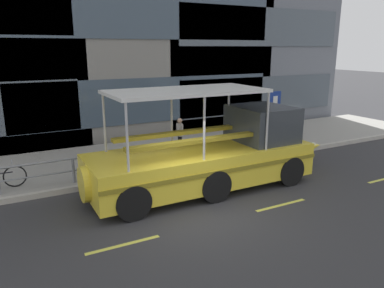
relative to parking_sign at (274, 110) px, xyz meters
name	(u,v)px	position (x,y,z in m)	size (l,w,h in m)	color
ground_plane	(196,211)	(-5.96, -3.82, -1.88)	(120.00, 120.00, 0.00)	#333335
sidewalk	(131,157)	(-5.96, 1.78, -1.79)	(32.00, 4.80, 0.18)	#99968E
curb_edge	(154,175)	(-5.96, -0.71, -1.79)	(32.00, 0.18, 0.18)	#B2ADA3
lane_centreline	(211,223)	(-5.96, -4.67, -1.88)	(25.80, 0.12, 0.01)	#DBD64C
curb_guardrail	(165,153)	(-5.35, -0.37, -1.12)	(11.07, 0.09, 0.86)	gray
parking_sign	(274,110)	(0.00, 0.00, 0.00)	(0.60, 0.12, 2.50)	#4C4F54
duck_tour_boat	(217,155)	(-4.40, -2.40, -0.81)	(9.17, 2.55, 3.27)	yellow
pedestrian_near_bow	(245,128)	(-1.17, 0.50, -0.76)	(0.43, 0.24, 1.55)	#47423D
pedestrian_mid_left	(180,132)	(-4.04, 1.08, -0.79)	(0.21, 0.43, 1.51)	black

